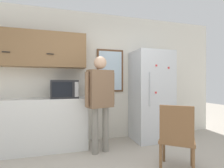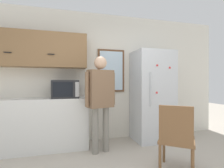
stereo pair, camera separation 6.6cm
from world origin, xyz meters
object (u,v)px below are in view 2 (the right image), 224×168
(microwave, at_px, (65,89))
(person, at_px, (101,94))
(refrigerator, at_px, (152,96))
(chair, at_px, (176,136))

(microwave, height_order, person, person)
(microwave, relative_size, person, 0.29)
(refrigerator, relative_size, chair, 2.04)
(microwave, height_order, chair, microwave)
(microwave, xyz_separation_m, chair, (1.42, -1.34, -0.60))
(microwave, height_order, refrigerator, refrigerator)
(microwave, bearing_deg, person, -32.23)
(person, height_order, refrigerator, refrigerator)
(microwave, relative_size, chair, 0.52)
(refrigerator, height_order, chair, refrigerator)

